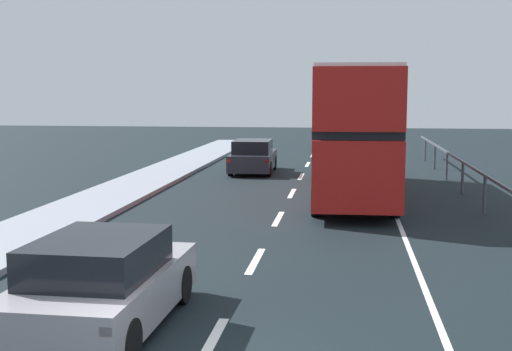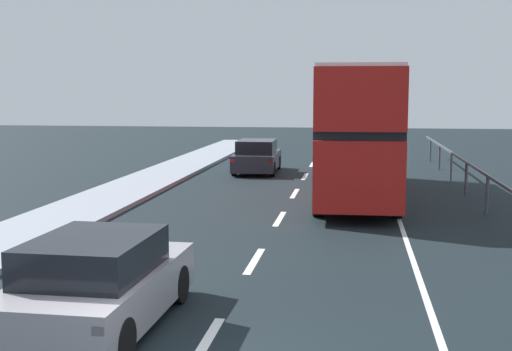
{
  "view_description": "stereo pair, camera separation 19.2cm",
  "coord_description": "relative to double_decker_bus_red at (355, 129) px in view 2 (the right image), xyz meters",
  "views": [
    {
      "loc": [
        1.86,
        -7.48,
        3.56
      ],
      "look_at": [
        -0.2,
        7.95,
        1.63
      ],
      "focal_mm": 47.59,
      "sensor_mm": 36.0,
      "label": 1
    },
    {
      "loc": [
        2.05,
        -7.45,
        3.56
      ],
      "look_at": [
        -0.2,
        7.95,
        1.63
      ],
      "focal_mm": 47.59,
      "sensor_mm": 36.0,
      "label": 2
    }
  ],
  "objects": [
    {
      "name": "hatchback_car_near",
      "position": [
        -3.79,
        -13.77,
        -1.62
      ],
      "size": [
        1.96,
        4.13,
        1.44
      ],
      "rotation": [
        0.0,
        0.0,
        -0.02
      ],
      "color": "gray",
      "rests_on": "ground"
    },
    {
      "name": "lane_paint_markings",
      "position": [
        -0.05,
        -6.85,
        -2.3
      ],
      "size": [
        3.46,
        46.0,
        0.01
      ],
      "color": "silver",
      "rests_on": "ground"
    },
    {
      "name": "double_decker_bus_red",
      "position": [
        0.0,
        0.0,
        0.0
      ],
      "size": [
        2.68,
        11.19,
        4.3
      ],
      "rotation": [
        0.0,
        0.0,
        0.02
      ],
      "color": "#AE1814",
      "rests_on": "ground"
    },
    {
      "name": "sedan_car_ahead",
      "position": [
        -4.27,
        6.2,
        -1.61
      ],
      "size": [
        1.92,
        4.12,
        1.45
      ],
      "rotation": [
        0.0,
        0.0,
        0.03
      ],
      "color": "#23272F",
      "rests_on": "ground"
    }
  ]
}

